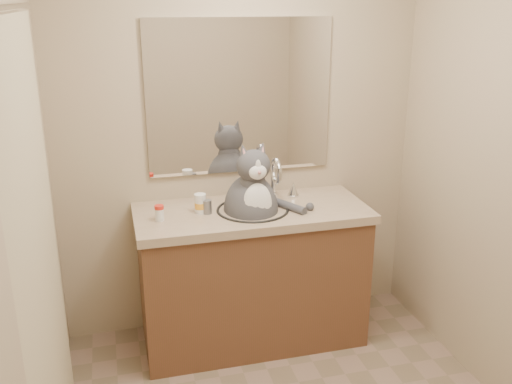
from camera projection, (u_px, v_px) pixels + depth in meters
room at (311, 209)px, 2.28m from camera, size 2.22×2.52×2.42m
vanity at (252, 273)px, 3.41m from camera, size 1.34×0.59×1.12m
mirror at (240, 97)px, 3.33m from camera, size 1.10×0.02×0.90m
shower_curtain at (41, 266)px, 2.17m from camera, size 0.02×1.30×1.93m
cat at (252, 204)px, 3.23m from camera, size 0.46×0.36×0.62m
pill_bottle_redcap at (159, 213)px, 3.09m from camera, size 0.06×0.06×0.09m
pill_bottle_orange at (200, 204)px, 3.20m from camera, size 0.08×0.08×0.11m
grey_canister at (207, 207)px, 3.19m from camera, size 0.06×0.06×0.08m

